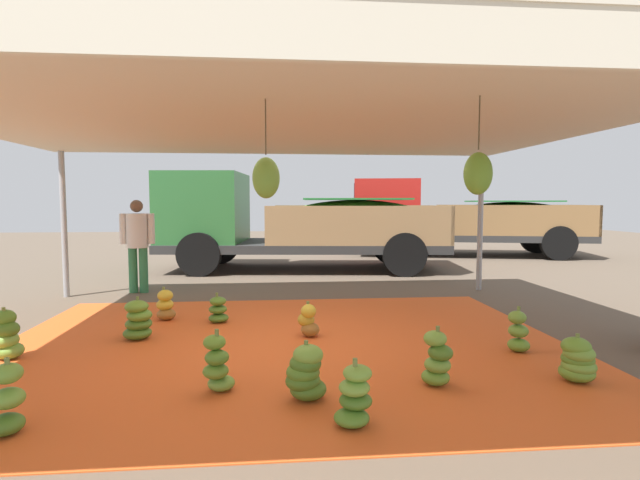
% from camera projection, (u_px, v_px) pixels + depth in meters
% --- Properties ---
extents(ground_plane, '(40.00, 40.00, 0.00)m').
position_uv_depth(ground_plane, '(281.00, 296.00, 8.72)').
color(ground_plane, brown).
extents(tarp_orange, '(6.65, 5.24, 0.01)m').
position_uv_depth(tarp_orange, '(284.00, 344.00, 5.74)').
color(tarp_orange, '#E05B23').
rests_on(tarp_orange, ground).
extents(tent_canopy, '(8.00, 7.00, 2.63)m').
position_uv_depth(tent_canopy, '(284.00, 124.00, 5.45)').
color(tent_canopy, '#9EA0A5').
rests_on(tent_canopy, ground).
extents(banana_bunch_0, '(0.38, 0.38, 0.56)m').
position_uv_depth(banana_bunch_0, '(7.00, 336.00, 5.18)').
color(banana_bunch_0, '#6B9E38').
rests_on(banana_bunch_0, tarp_orange).
extents(banana_bunch_1, '(0.45, 0.45, 0.45)m').
position_uv_depth(banana_bunch_1, '(578.00, 361.00, 4.53)').
color(banana_bunch_1, '#60932D').
rests_on(banana_bunch_1, tarp_orange).
extents(banana_bunch_2, '(0.46, 0.43, 0.51)m').
position_uv_depth(banana_bunch_2, '(305.00, 374.00, 4.11)').
color(banana_bunch_2, '#477523').
rests_on(banana_bunch_2, tarp_orange).
extents(banana_bunch_3, '(0.37, 0.37, 0.48)m').
position_uv_depth(banana_bunch_3, '(166.00, 306.00, 6.91)').
color(banana_bunch_3, '#996628').
rests_on(banana_bunch_3, tarp_orange).
extents(banana_bunch_4, '(0.34, 0.34, 0.55)m').
position_uv_depth(banana_bunch_4, '(437.00, 360.00, 4.43)').
color(banana_bunch_4, '#60932D').
rests_on(banana_bunch_4, tarp_orange).
extents(banana_bunch_5, '(0.28, 0.29, 0.56)m').
position_uv_depth(banana_bunch_5, '(7.00, 402.00, 3.50)').
color(banana_bunch_5, '#477523').
rests_on(banana_bunch_5, tarp_orange).
extents(banana_bunch_6, '(0.48, 0.48, 0.53)m').
position_uv_depth(banana_bunch_6, '(138.00, 321.00, 5.93)').
color(banana_bunch_6, '#477523').
rests_on(banana_bunch_6, tarp_orange).
extents(banana_bunch_7, '(0.39, 0.39, 0.42)m').
position_uv_depth(banana_bunch_7, '(218.00, 310.00, 6.77)').
color(banana_bunch_7, '#477523').
rests_on(banana_bunch_7, tarp_orange).
extents(banana_bunch_8, '(0.33, 0.32, 0.44)m').
position_uv_depth(banana_bunch_8, '(308.00, 321.00, 6.06)').
color(banana_bunch_8, '#996628').
rests_on(banana_bunch_8, tarp_orange).
extents(banana_bunch_9, '(0.37, 0.37, 0.56)m').
position_uv_depth(banana_bunch_9, '(217.00, 366.00, 4.29)').
color(banana_bunch_9, '#6B9E38').
rests_on(banana_bunch_9, tarp_orange).
extents(banana_bunch_11, '(0.31, 0.32, 0.51)m').
position_uv_depth(banana_bunch_11, '(518.00, 333.00, 5.45)').
color(banana_bunch_11, '#60932D').
rests_on(banana_bunch_11, tarp_orange).
extents(banana_bunch_12, '(0.39, 0.40, 0.50)m').
position_uv_depth(banana_bunch_12, '(354.00, 397.00, 3.66)').
color(banana_bunch_12, '#518428').
rests_on(banana_bunch_12, tarp_orange).
extents(cargo_truck_main, '(7.09, 3.16, 2.40)m').
position_uv_depth(cargo_truck_main, '(292.00, 222.00, 12.16)').
color(cargo_truck_main, '#2D2D2D').
rests_on(cargo_truck_main, ground).
extents(cargo_truck_far, '(7.39, 3.72, 2.40)m').
position_uv_depth(cargo_truck_far, '(457.00, 218.00, 15.44)').
color(cargo_truck_far, '#2D2D2D').
rests_on(cargo_truck_far, ground).
extents(worker_0, '(0.63, 0.39, 1.72)m').
position_uv_depth(worker_0, '(137.00, 239.00, 9.02)').
color(worker_0, '#337A4C').
rests_on(worker_0, ground).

